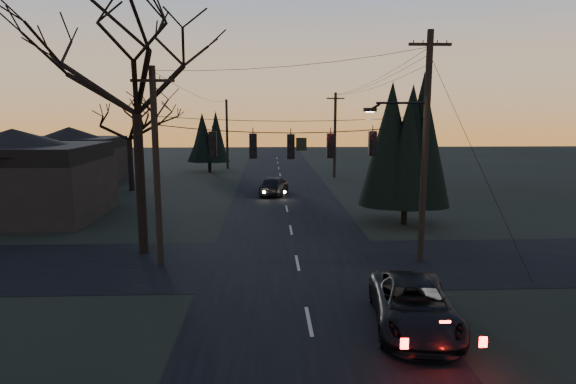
{
  "coord_description": "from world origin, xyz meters",
  "views": [
    {
      "loc": [
        -1.28,
        -10.45,
        6.66
      ],
      "look_at": [
        -0.45,
        9.26,
        3.33
      ],
      "focal_mm": 30.0,
      "sensor_mm": 36.0,
      "label": 1
    }
  ],
  "objects_px": {
    "utility_pole_far_r": "(334,177)",
    "evergreen_right": "(407,149)",
    "sedan_oncoming_a": "(274,185)",
    "utility_pole_far_l": "(228,168)",
    "suv_near": "(414,306)",
    "utility_pole_right": "(420,262)",
    "utility_pole_left": "(161,265)",
    "bare_tree_left": "(134,55)"
  },
  "relations": [
    {
      "from": "suv_near",
      "to": "bare_tree_left",
      "type": "bearing_deg",
      "value": 148.03
    },
    {
      "from": "suv_near",
      "to": "utility_pole_far_r",
      "type": "bearing_deg",
      "value": 93.4
    },
    {
      "from": "utility_pole_left",
      "to": "sedan_oncoming_a",
      "type": "xyz_separation_m",
      "value": [
        5.2,
        17.71,
        0.77
      ]
    },
    {
      "from": "bare_tree_left",
      "to": "sedan_oncoming_a",
      "type": "distance_m",
      "value": 18.97
    },
    {
      "from": "utility_pole_far_l",
      "to": "sedan_oncoming_a",
      "type": "xyz_separation_m",
      "value": [
        5.2,
        -18.29,
        0.77
      ]
    },
    {
      "from": "utility_pole_far_r",
      "to": "sedan_oncoming_a",
      "type": "xyz_separation_m",
      "value": [
        -6.3,
        -10.29,
        0.77
      ]
    },
    {
      "from": "bare_tree_left",
      "to": "sedan_oncoming_a",
      "type": "height_order",
      "value": "bare_tree_left"
    },
    {
      "from": "suv_near",
      "to": "utility_pole_right",
      "type": "bearing_deg",
      "value": 77.87
    },
    {
      "from": "utility_pole_far_l",
      "to": "bare_tree_left",
      "type": "relative_size",
      "value": 0.61
    },
    {
      "from": "utility_pole_right",
      "to": "evergreen_right",
      "type": "xyz_separation_m",
      "value": [
        1.31,
        7.23,
        4.47
      ]
    },
    {
      "from": "evergreen_right",
      "to": "suv_near",
      "type": "height_order",
      "value": "evergreen_right"
    },
    {
      "from": "utility_pole_right",
      "to": "utility_pole_left",
      "type": "relative_size",
      "value": 1.18
    },
    {
      "from": "utility_pole_right",
      "to": "utility_pole_left",
      "type": "height_order",
      "value": "utility_pole_right"
    },
    {
      "from": "utility_pole_right",
      "to": "evergreen_right",
      "type": "bearing_deg",
      "value": 79.7
    },
    {
      "from": "utility_pole_far_r",
      "to": "evergreen_right",
      "type": "height_order",
      "value": "evergreen_right"
    },
    {
      "from": "utility_pole_left",
      "to": "bare_tree_left",
      "type": "height_order",
      "value": "bare_tree_left"
    },
    {
      "from": "utility_pole_far_l",
      "to": "utility_pole_right",
      "type": "bearing_deg",
      "value": -72.28
    },
    {
      "from": "utility_pole_far_l",
      "to": "evergreen_right",
      "type": "xyz_separation_m",
      "value": [
        12.81,
        -28.77,
        4.47
      ]
    },
    {
      "from": "utility_pole_far_r",
      "to": "bare_tree_left",
      "type": "xyz_separation_m",
      "value": [
        -12.72,
        -26.07,
        9.12
      ]
    },
    {
      "from": "utility_pole_right",
      "to": "suv_near",
      "type": "height_order",
      "value": "utility_pole_right"
    },
    {
      "from": "utility_pole_far_r",
      "to": "sedan_oncoming_a",
      "type": "relative_size",
      "value": 1.88
    },
    {
      "from": "utility_pole_far_l",
      "to": "suv_near",
      "type": "xyz_separation_m",
      "value": [
        9.2,
        -42.55,
        0.72
      ]
    },
    {
      "from": "utility_pole_left",
      "to": "suv_near",
      "type": "relative_size",
      "value": 1.64
    },
    {
      "from": "sedan_oncoming_a",
      "to": "bare_tree_left",
      "type": "bearing_deg",
      "value": 79.74
    },
    {
      "from": "utility_pole_left",
      "to": "utility_pole_far_r",
      "type": "relative_size",
      "value": 1.0
    },
    {
      "from": "bare_tree_left",
      "to": "evergreen_right",
      "type": "xyz_separation_m",
      "value": [
        14.03,
        5.3,
        -4.65
      ]
    },
    {
      "from": "utility_pole_far_r",
      "to": "sedan_oncoming_a",
      "type": "distance_m",
      "value": 12.09
    },
    {
      "from": "evergreen_right",
      "to": "suv_near",
      "type": "relative_size",
      "value": 1.5
    },
    {
      "from": "utility_pole_far_r",
      "to": "suv_near",
      "type": "distance_m",
      "value": 34.64
    },
    {
      "from": "utility_pole_right",
      "to": "evergreen_right",
      "type": "height_order",
      "value": "evergreen_right"
    },
    {
      "from": "utility_pole_right",
      "to": "utility_pole_far_r",
      "type": "bearing_deg",
      "value": 90.0
    },
    {
      "from": "utility_pole_far_r",
      "to": "suv_near",
      "type": "height_order",
      "value": "utility_pole_far_r"
    },
    {
      "from": "utility_pole_left",
      "to": "utility_pole_far_l",
      "type": "relative_size",
      "value": 1.06
    },
    {
      "from": "utility_pole_left",
      "to": "utility_pole_far_l",
      "type": "distance_m",
      "value": 36.0
    },
    {
      "from": "utility_pole_far_l",
      "to": "evergreen_right",
      "type": "height_order",
      "value": "evergreen_right"
    },
    {
      "from": "sedan_oncoming_a",
      "to": "suv_near",
      "type": "bearing_deg",
      "value": 111.24
    },
    {
      "from": "utility_pole_right",
      "to": "utility_pole_left",
      "type": "xyz_separation_m",
      "value": [
        -11.5,
        0.0,
        0.0
      ]
    },
    {
      "from": "utility_pole_far_l",
      "to": "bare_tree_left",
      "type": "distance_m",
      "value": 35.29
    },
    {
      "from": "utility_pole_far_r",
      "to": "suv_near",
      "type": "xyz_separation_m",
      "value": [
        -2.3,
        -34.55,
        0.72
      ]
    },
    {
      "from": "utility_pole_left",
      "to": "evergreen_right",
      "type": "bearing_deg",
      "value": 29.44
    },
    {
      "from": "utility_pole_far_r",
      "to": "utility_pole_far_l",
      "type": "relative_size",
      "value": 1.06
    },
    {
      "from": "utility_pole_far_r",
      "to": "sedan_oncoming_a",
      "type": "bearing_deg",
      "value": -121.48
    }
  ]
}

